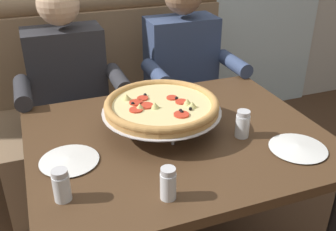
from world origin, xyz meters
The scene contains 10 objects.
booth_bench centered at (0.00, 0.94, 0.40)m, with size 1.47×0.78×1.13m.
dining_table centered at (0.00, 0.00, 0.66)m, with size 1.17×0.94×0.75m.
diner_left centered at (-0.33, 0.67, 0.71)m, with size 0.54×0.64×1.27m.
diner_right centered at (0.33, 0.67, 0.71)m, with size 0.54×0.64×1.27m.
pizza centered at (-0.04, 0.07, 0.86)m, with size 0.48×0.48×0.14m.
shaker_oregano centered at (0.23, -0.10, 0.80)m, with size 0.06×0.06×0.11m.
shaker_pepper_flakes centered at (-0.48, -0.24, 0.80)m, with size 0.05×0.05×0.11m.
shaker_parmesan centered at (-0.17, -0.35, 0.80)m, with size 0.05×0.05×0.11m.
plate_near_left centered at (0.38, -0.26, 0.76)m, with size 0.22×0.22×0.02m.
plate_near_right centered at (-0.43, -0.04, 0.76)m, with size 0.21×0.21×0.02m.
Camera 1 is at (-0.50, -1.24, 1.54)m, focal length 41.49 mm.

